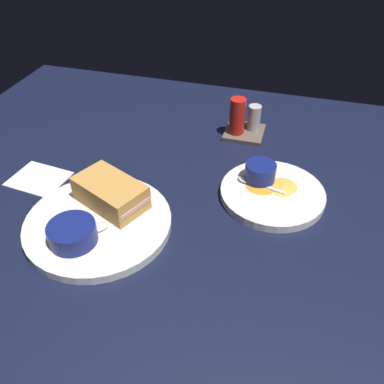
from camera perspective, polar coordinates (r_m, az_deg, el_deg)
ground_plane at (r=78.14cm, az=-7.22°, el=-2.56°), size 110.00×110.00×3.00cm
plate_sandwich_main at (r=73.45cm, az=-13.11°, el=-4.32°), size 25.91×25.91×1.60cm
sandwich_half_near at (r=74.31cm, az=-11.46°, el=-0.13°), size 14.97×12.24×4.80cm
ramekin_dark_sauce at (r=69.00cm, az=-16.60°, el=-5.55°), size 7.96×7.96×3.37cm
spoon_by_dark_ramekin at (r=71.31cm, az=-12.00°, el=-4.43°), size 7.14×8.76×0.80cm
plate_chips_companion at (r=79.23cm, az=11.29°, el=-0.22°), size 20.06×20.06×1.60cm
ramekin_light_gravy at (r=79.61cm, az=9.63°, el=2.84°), size 6.02×6.02×3.80cm
spoon_by_gravy_ramekin at (r=79.59cm, az=8.44°, el=1.46°), size 9.91×3.93×0.80cm
plantain_chip_scatter at (r=79.47cm, az=11.38°, el=0.92°), size 12.39×9.04×0.60cm
condiment_caddy at (r=96.03cm, az=7.28°, el=9.80°), size 9.00×9.00×9.50cm
paper_napkin_folded at (r=88.25cm, az=-20.88°, el=1.81°), size 11.89×10.12×0.40cm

